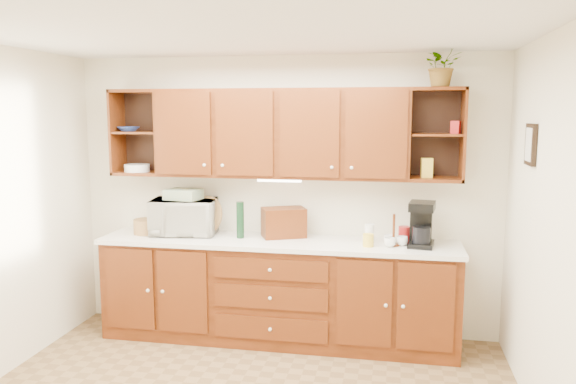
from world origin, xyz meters
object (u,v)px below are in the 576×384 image
at_px(coffee_maker, 421,225).
at_px(potted_plant, 442,65).
at_px(microwave, 184,217).
at_px(bread_box, 284,222).

xyz_separation_m(coffee_maker, potted_plant, (0.13, 0.07, 1.34)).
distance_m(microwave, potted_plant, 2.68).
bearing_deg(microwave, coffee_maker, -10.53).
distance_m(microwave, coffee_maker, 2.18).
distance_m(bread_box, coffee_maker, 1.24).
bearing_deg(potted_plant, coffee_maker, -149.64).
bearing_deg(potted_plant, microwave, 179.84).
height_order(coffee_maker, potted_plant, potted_plant).
bearing_deg(microwave, bread_box, -5.53).
relative_size(microwave, potted_plant, 1.68).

